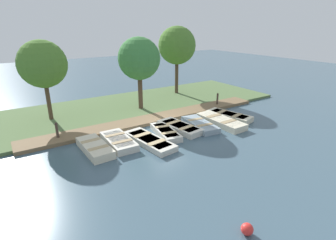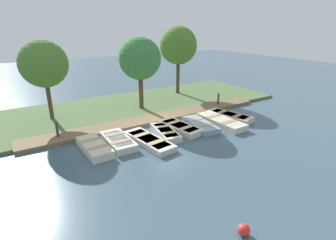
{
  "view_description": "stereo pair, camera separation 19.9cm",
  "coord_description": "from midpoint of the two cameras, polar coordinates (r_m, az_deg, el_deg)",
  "views": [
    {
      "loc": [
        13.4,
        -8.56,
        6.26
      ],
      "look_at": [
        0.54,
        -0.22,
        0.65
      ],
      "focal_mm": 28.0,
      "sensor_mm": 36.0,
      "label": 1
    },
    {
      "loc": [
        13.5,
        -8.39,
        6.26
      ],
      "look_at": [
        0.54,
        -0.22,
        0.65
      ],
      "focal_mm": 28.0,
      "sensor_mm": 36.0,
      "label": 2
    }
  ],
  "objects": [
    {
      "name": "rowboat_3",
      "position": [
        15.72,
        -0.89,
        -2.65
      ],
      "size": [
        2.92,
        1.45,
        0.37
      ],
      "rotation": [
        0.0,
        0.0,
        -0.17
      ],
      "color": "beige",
      "rests_on": "ground_plane"
    },
    {
      "name": "rowboat_1",
      "position": [
        14.75,
        -11.09,
        -4.54
      ],
      "size": [
        2.84,
        1.29,
        0.41
      ],
      "rotation": [
        0.0,
        0.0,
        -0.02
      ],
      "color": "beige",
      "rests_on": "ground_plane"
    },
    {
      "name": "dock_walkway",
      "position": [
        18.22,
        -3.16,
        0.33
      ],
      "size": [
        1.59,
        17.39,
        0.22
      ],
      "color": "brown",
      "rests_on": "ground_plane"
    },
    {
      "name": "park_tree_center",
      "position": [
        24.16,
        1.72,
        15.87
      ],
      "size": [
        3.34,
        3.34,
        6.17
      ],
      "color": "#4C3828",
      "rests_on": "ground_plane"
    },
    {
      "name": "shore_bank",
      "position": [
        21.22,
        -7.96,
        3.01
      ],
      "size": [
        8.0,
        24.0,
        0.19
      ],
      "color": "#567042",
      "rests_on": "ground_plane"
    },
    {
      "name": "park_tree_left",
      "position": [
        19.53,
        -6.6,
        13.06
      ],
      "size": [
        3.07,
        3.07,
        5.48
      ],
      "color": "#4C3828",
      "rests_on": "ground_plane"
    },
    {
      "name": "rowboat_7",
      "position": [
        18.93,
        12.85,
        0.9
      ],
      "size": [
        3.37,
        1.86,
        0.39
      ],
      "rotation": [
        0.0,
        0.0,
        0.24
      ],
      "color": "beige",
      "rests_on": "ground_plane"
    },
    {
      "name": "rowboat_2",
      "position": [
        14.66,
        -4.49,
        -4.53
      ],
      "size": [
        3.66,
        1.64,
        0.33
      ],
      "rotation": [
        0.0,
        0.0,
        0.13
      ],
      "color": "beige",
      "rests_on": "ground_plane"
    },
    {
      "name": "mooring_post_near",
      "position": [
        16.08,
        -23.31,
        -2.35
      ],
      "size": [
        0.15,
        0.15,
        1.13
      ],
      "color": "#47382D",
      "rests_on": "ground_plane"
    },
    {
      "name": "rowboat_4",
      "position": [
        16.46,
        2.25,
        -1.58
      ],
      "size": [
        3.22,
        1.63,
        0.37
      ],
      "rotation": [
        0.0,
        0.0,
        0.14
      ],
      "color": "beige",
      "rests_on": "ground_plane"
    },
    {
      "name": "ground_plane",
      "position": [
        17.09,
        -0.71,
        -1.39
      ],
      "size": [
        80.0,
        80.0,
        0.0
      ],
      "primitive_type": "plane",
      "color": "#425B6B"
    },
    {
      "name": "rowboat_0",
      "position": [
        14.27,
        -16.04,
        -5.77
      ],
      "size": [
        2.87,
        1.22,
        0.44
      ],
      "rotation": [
        0.0,
        0.0,
        0.04
      ],
      "color": "beige",
      "rests_on": "ground_plane"
    },
    {
      "name": "buoy",
      "position": [
        9.24,
        16.2,
        -21.86
      ],
      "size": [
        0.4,
        0.4,
        0.4
      ],
      "color": "red",
      "rests_on": "ground_plane"
    },
    {
      "name": "park_tree_far_left",
      "position": [
        18.8,
        -25.91,
        10.84
      ],
      "size": [
        3.04,
        3.04,
        5.41
      ],
      "color": "#4C3828",
      "rests_on": "ground_plane"
    },
    {
      "name": "mooring_post_far",
      "position": [
        21.4,
        10.43,
        4.35
      ],
      "size": [
        0.15,
        0.15,
        1.13
      ],
      "color": "#47382D",
      "rests_on": "ground_plane"
    },
    {
      "name": "rowboat_5",
      "position": [
        17.01,
        6.62,
        -0.97
      ],
      "size": [
        3.11,
        1.57,
        0.37
      ],
      "rotation": [
        0.0,
        0.0,
        -0.14
      ],
      "color": "#8C9EA8",
      "rests_on": "ground_plane"
    },
    {
      "name": "rowboat_6",
      "position": [
        17.72,
        11.09,
        -0.25
      ],
      "size": [
        3.58,
        1.33,
        0.43
      ],
      "rotation": [
        0.0,
        0.0,
        0.02
      ],
      "color": "beige",
      "rests_on": "ground_plane"
    }
  ]
}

